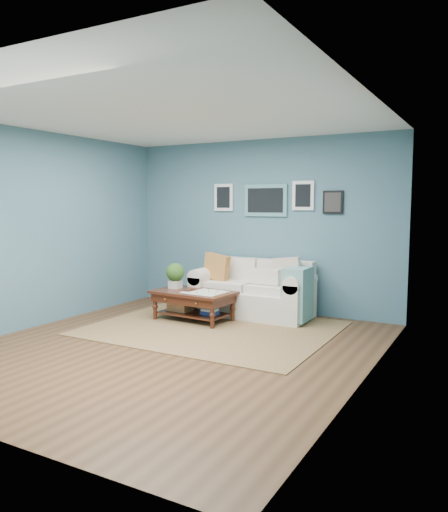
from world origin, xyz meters
The scene contains 4 objects.
room_shell centered at (0.00, 0.06, 1.36)m, with size 5.00×5.02×2.70m.
area_rug centered at (-0.04, 1.05, 0.01)m, with size 3.18×2.55×0.01m, color brown.
loveseat centered at (0.17, 2.02, 0.38)m, with size 1.84×0.83×0.94m.
coffee_table centered at (-0.57, 1.31, 0.36)m, with size 1.21×0.75×0.82m.
Camera 1 is at (3.33, -4.72, 1.70)m, focal length 35.00 mm.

